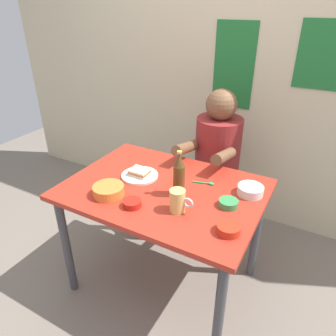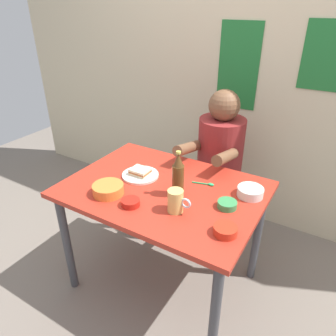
% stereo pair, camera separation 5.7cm
% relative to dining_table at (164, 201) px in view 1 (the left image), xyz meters
% --- Properties ---
extents(ground_plane, '(6.00, 6.00, 0.00)m').
position_rel_dining_table_xyz_m(ground_plane, '(0.00, 0.00, -0.65)').
color(ground_plane, slate).
extents(wall_back, '(4.40, 0.09, 2.60)m').
position_rel_dining_table_xyz_m(wall_back, '(0.00, 1.05, 0.65)').
color(wall_back, beige).
rests_on(wall_back, ground).
extents(dining_table, '(1.10, 0.80, 0.74)m').
position_rel_dining_table_xyz_m(dining_table, '(0.00, 0.00, 0.00)').
color(dining_table, '#B72D1E').
rests_on(dining_table, ground).
extents(stool, '(0.34, 0.34, 0.45)m').
position_rel_dining_table_xyz_m(stool, '(0.09, 0.63, -0.30)').
color(stool, '#4C4C51').
rests_on(stool, ground).
extents(person_seated, '(0.33, 0.56, 0.72)m').
position_rel_dining_table_xyz_m(person_seated, '(0.09, 0.62, 0.12)').
color(person_seated, maroon).
rests_on(person_seated, stool).
extents(plate_orange, '(0.22, 0.22, 0.01)m').
position_rel_dining_table_xyz_m(plate_orange, '(-0.19, 0.04, 0.10)').
color(plate_orange, silver).
rests_on(plate_orange, dining_table).
extents(sandwich, '(0.11, 0.09, 0.04)m').
position_rel_dining_table_xyz_m(sandwich, '(-0.19, 0.04, 0.13)').
color(sandwich, beige).
rests_on(sandwich, plate_orange).
extents(beer_mug, '(0.13, 0.08, 0.12)m').
position_rel_dining_table_xyz_m(beer_mug, '(0.17, -0.16, 0.15)').
color(beer_mug, '#D1BC66').
rests_on(beer_mug, dining_table).
extents(beer_bottle, '(0.06, 0.06, 0.26)m').
position_rel_dining_table_xyz_m(beer_bottle, '(0.11, -0.03, 0.21)').
color(beer_bottle, '#593819').
rests_on(beer_bottle, dining_table).
extents(sambal_bowl_red, '(0.10, 0.10, 0.03)m').
position_rel_dining_table_xyz_m(sambal_bowl_red, '(-0.05, -0.24, 0.11)').
color(sambal_bowl_red, '#B21E14').
rests_on(sambal_bowl_red, dining_table).
extents(sauce_bowl_chili, '(0.11, 0.11, 0.04)m').
position_rel_dining_table_xyz_m(sauce_bowl_chili, '(0.45, -0.20, 0.12)').
color(sauce_bowl_chili, red).
rests_on(sauce_bowl_chili, dining_table).
extents(dip_bowl_green, '(0.10, 0.10, 0.03)m').
position_rel_dining_table_xyz_m(dip_bowl_green, '(0.38, 0.00, 0.11)').
color(dip_bowl_green, '#388C4C').
rests_on(dip_bowl_green, dining_table).
extents(rice_bowl_white, '(0.14, 0.14, 0.05)m').
position_rel_dining_table_xyz_m(rice_bowl_white, '(0.45, 0.16, 0.12)').
color(rice_bowl_white, silver).
rests_on(rice_bowl_white, dining_table).
extents(soup_bowl_orange, '(0.17, 0.17, 0.05)m').
position_rel_dining_table_xyz_m(soup_bowl_orange, '(-0.22, -0.21, 0.12)').
color(soup_bowl_orange, orange).
rests_on(soup_bowl_orange, dining_table).
extents(spoon, '(0.13, 0.04, 0.01)m').
position_rel_dining_table_xyz_m(spoon, '(0.20, 0.15, 0.10)').
color(spoon, '#26A559').
rests_on(spoon, dining_table).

